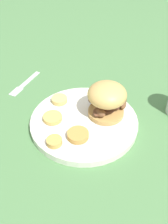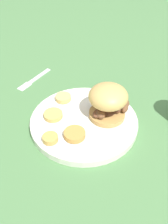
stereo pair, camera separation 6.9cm
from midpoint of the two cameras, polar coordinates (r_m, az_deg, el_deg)
name	(u,v)px [view 1 (the left image)]	position (r m, az deg, el deg)	size (l,w,h in m)	color
ground_plane	(84,125)	(0.72, -2.74, -2.88)	(4.00, 4.00, 0.00)	#4C7A47
dinner_plate	(84,121)	(0.71, -2.77, -2.20)	(0.29, 0.29, 0.02)	white
sandwich	(107,99)	(0.68, 2.25, 2.79)	(0.12, 0.11, 0.10)	tan
potato_round_0	(53,118)	(0.71, -9.63, -1.34)	(0.05, 0.05, 0.01)	tan
potato_round_1	(54,141)	(0.64, -9.54, -6.47)	(0.04, 0.04, 0.01)	tan
potato_round_2	(59,100)	(0.76, -7.96, 2.60)	(0.05, 0.05, 0.01)	#DBB766
potato_round_3	(78,135)	(0.65, -4.34, -5.13)	(0.05, 0.05, 0.01)	#BC8942
fork	(25,83)	(0.89, -14.87, 5.97)	(0.10, 0.14, 0.00)	silver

